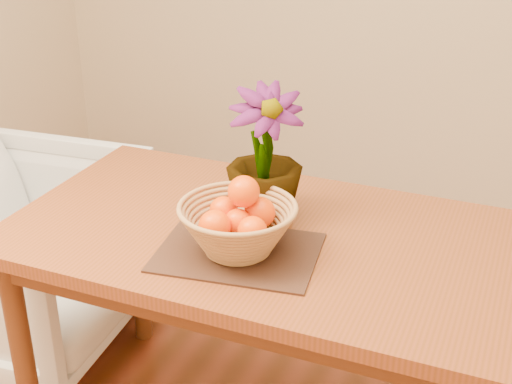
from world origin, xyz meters
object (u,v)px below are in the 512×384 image
at_px(table, 262,258).
at_px(potted_plant, 265,155).
at_px(armchair, 20,247).
at_px(wicker_basket, 238,230).

distance_m(table, potted_plant, 0.29).
distance_m(table, armchair, 1.06).
bearing_deg(potted_plant, table, -103.60).
height_order(table, potted_plant, potted_plant).
height_order(table, armchair, armchair).
bearing_deg(potted_plant, wicker_basket, -116.87).
bearing_deg(wicker_basket, table, 86.09).
relative_size(table, wicker_basket, 4.56).
xyz_separation_m(table, potted_plant, (-0.03, 0.08, 0.28)).
xyz_separation_m(potted_plant, armchair, (-0.99, 0.07, -0.55)).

